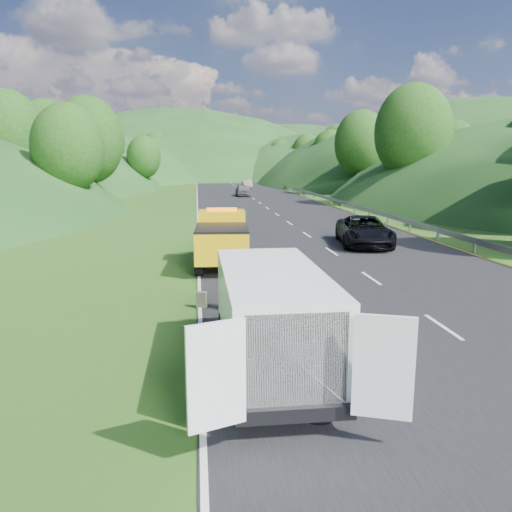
{
  "coord_description": "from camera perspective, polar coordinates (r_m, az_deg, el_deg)",
  "views": [
    {
      "loc": [
        -3.91,
        -14.88,
        4.71
      ],
      "look_at": [
        -1.84,
        2.66,
        1.3
      ],
      "focal_mm": 35.0,
      "sensor_mm": 36.0,
      "label": 1
    }
  ],
  "objects": [
    {
      "name": "dist_car_b",
      "position": [
        83.61,
        -1.03,
        7.7
      ],
      "size": [
        1.51,
        4.32,
        1.42
      ],
      "primitive_type": "imported",
      "color": "#795153",
      "rests_on": "ground"
    },
    {
      "name": "white_van",
      "position": [
        11.22,
        1.72,
        -6.58
      ],
      "size": [
        3.65,
        6.65,
        2.36
      ],
      "rotation": [
        0.0,
        0.0,
        0.0
      ],
      "color": "black",
      "rests_on": "ground"
    },
    {
      "name": "child",
      "position": [
        14.27,
        -0.53,
        -8.35
      ],
      "size": [
        0.53,
        0.55,
        0.89
      ],
      "primitive_type": "imported",
      "rotation": [
        0.0,
        0.0,
        -0.91
      ],
      "color": "tan",
      "rests_on": "ground"
    },
    {
      "name": "worker",
      "position": [
        10.54,
        8.47,
        -15.74
      ],
      "size": [
        1.16,
        0.73,
        1.72
      ],
      "primitive_type": "imported",
      "rotation": [
        0.0,
        0.0,
        -0.08
      ],
      "color": "black",
      "rests_on": "ground"
    },
    {
      "name": "dist_car_c",
      "position": [
        110.03,
        -3.49,
        8.46
      ],
      "size": [
        1.99,
        4.9,
        1.42
      ],
      "primitive_type": "imported",
      "color": "#874355",
      "rests_on": "ground"
    },
    {
      "name": "tow_truck",
      "position": [
        22.47,
        -3.9,
        1.99
      ],
      "size": [
        2.5,
        5.97,
        2.52
      ],
      "rotation": [
        0.0,
        0.0,
        -0.05
      ],
      "color": "black",
      "rests_on": "ground"
    },
    {
      "name": "road_surface",
      "position": [
        55.52,
        0.45,
        6.07
      ],
      "size": [
        14.0,
        200.0,
        0.02
      ],
      "primitive_type": "cube",
      "color": "black",
      "rests_on": "ground"
    },
    {
      "name": "woman",
      "position": [
        15.9,
        -2.03,
        -6.31
      ],
      "size": [
        0.53,
        0.65,
        1.61
      ],
      "primitive_type": "imported",
      "rotation": [
        0.0,
        0.0,
        1.4
      ],
      "color": "silver",
      "rests_on": "ground"
    },
    {
      "name": "dist_car_a",
      "position": [
        66.26,
        -1.49,
        6.85
      ],
      "size": [
        1.82,
        4.53,
        1.54
      ],
      "primitive_type": "imported",
      "color": "#525458",
      "rests_on": "ground"
    },
    {
      "name": "tree_line_right",
      "position": [
        79.71,
        13.12,
        7.26
      ],
      "size": [
        14.0,
        140.0,
        14.0
      ],
      "primitive_type": null,
      "color": "#2F5D1B",
      "rests_on": "ground"
    },
    {
      "name": "hills_backdrop",
      "position": [
        150.02,
        -2.78,
        9.12
      ],
      "size": [
        201.0,
        288.6,
        44.0
      ],
      "primitive_type": null,
      "color": "#2D5B23",
      "rests_on": "ground"
    },
    {
      "name": "passing_suv",
      "position": [
        28.59,
        12.21,
        1.2
      ],
      "size": [
        3.58,
        6.15,
        1.61
      ],
      "primitive_type": "imported",
      "rotation": [
        0.0,
        0.0,
        -0.16
      ],
      "color": "black",
      "rests_on": "ground"
    },
    {
      "name": "spare_tire",
      "position": [
        9.79,
        7.09,
        -17.92
      ],
      "size": [
        0.59,
        0.59,
        0.2
      ],
      "primitive_type": "cylinder",
      "color": "black",
      "rests_on": "ground"
    },
    {
      "name": "tree_line_left",
      "position": [
        76.53,
        -18.22,
        6.86
      ],
      "size": [
        14.0,
        140.0,
        14.0
      ],
      "primitive_type": null,
      "color": "#2F5D1B",
      "rests_on": "ground"
    },
    {
      "name": "guardrail",
      "position": [
        69.03,
        5.21,
        6.97
      ],
      "size": [
        0.06,
        140.0,
        1.52
      ],
      "primitive_type": "cube",
      "color": "gray",
      "rests_on": "ground"
    },
    {
      "name": "ground",
      "position": [
        16.09,
        7.69,
        -6.19
      ],
      "size": [
        320.0,
        320.0,
        0.0
      ],
      "primitive_type": "plane",
      "color": "#38661E",
      "rests_on": "ground"
    },
    {
      "name": "suitcase",
      "position": [
        16.26,
        -6.22,
        -5.0
      ],
      "size": [
        0.37,
        0.28,
        0.53
      ],
      "primitive_type": "cube",
      "rotation": [
        0.0,
        0.0,
        -0.31
      ],
      "color": "#69654E",
      "rests_on": "ground"
    }
  ]
}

